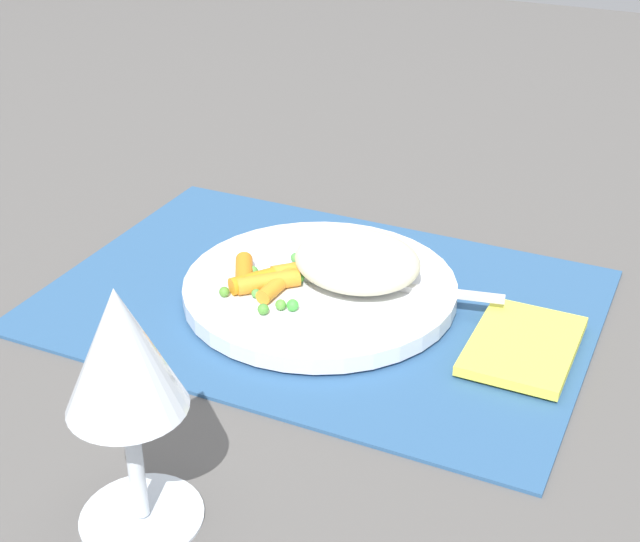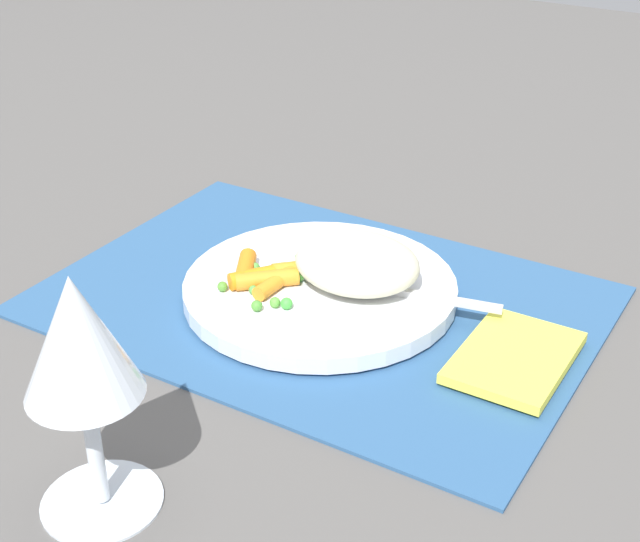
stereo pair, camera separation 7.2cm
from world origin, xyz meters
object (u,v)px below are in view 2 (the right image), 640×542
Objects in this scene: wine_glass at (79,349)px; napkin at (514,357)px; rice_mound at (357,263)px; carrot_portion at (268,275)px; fork at (358,285)px; plate at (320,289)px.

wine_glass is 1.45× the size of napkin.
rice_mound is 0.15m from napkin.
carrot_portion reaches higher than fork.
plate is 2.16× the size of rice_mound.
rice_mound is at bearing -93.76° from wine_glass.
rice_mound is 1.34× the size of carrot_portion.
rice_mound is at bearing -52.45° from fork.
fork is (-0.07, -0.03, -0.00)m from carrot_portion.
carrot_portion is at bearing -79.74° from wine_glass.
fork is at bearing 127.55° from rice_mound.
rice_mound is 0.02m from fork.
rice_mound is 0.30m from wine_glass.
carrot_portion is 0.08m from fork.
carrot_portion is at bearing 33.96° from plate.
napkin is at bearing -175.68° from carrot_portion.
plate is at bearing -88.06° from wine_glass.
rice_mound is 0.96× the size of napkin.
fork is (-0.00, 0.01, -0.02)m from rice_mound.
fork is 0.15m from napkin.
wine_glass is (-0.05, 0.25, 0.09)m from carrot_portion.
fork is 1.77× the size of napkin.
napkin is (-0.15, 0.02, -0.03)m from rice_mound.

